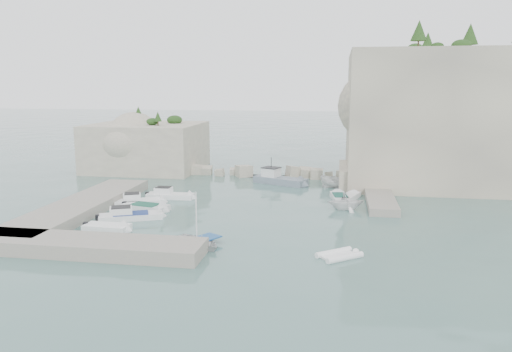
% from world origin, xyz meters
% --- Properties ---
extents(ground, '(400.00, 400.00, 0.00)m').
position_xyz_m(ground, '(0.00, 0.00, 0.00)').
color(ground, slate).
rests_on(ground, ground).
extents(cliff_east, '(26.00, 22.00, 17.00)m').
position_xyz_m(cliff_east, '(23.00, 23.00, 8.50)').
color(cliff_east, beige).
rests_on(cliff_east, ground).
extents(cliff_terrace, '(8.00, 10.00, 2.50)m').
position_xyz_m(cliff_terrace, '(13.00, 18.00, 1.25)').
color(cliff_terrace, beige).
rests_on(cliff_terrace, ground).
extents(outcrop_west, '(16.00, 14.00, 7.00)m').
position_xyz_m(outcrop_west, '(-20.00, 25.00, 3.50)').
color(outcrop_west, beige).
rests_on(outcrop_west, ground).
extents(quay_west, '(5.00, 24.00, 1.10)m').
position_xyz_m(quay_west, '(-17.00, -1.00, 0.55)').
color(quay_west, '#9E9689').
rests_on(quay_west, ground).
extents(quay_south, '(18.00, 4.00, 1.10)m').
position_xyz_m(quay_south, '(-10.00, -12.50, 0.55)').
color(quay_south, '#9E9689').
rests_on(quay_south, ground).
extents(ledge_east, '(3.00, 16.00, 0.80)m').
position_xyz_m(ledge_east, '(13.50, 10.00, 0.40)').
color(ledge_east, '#9E9689').
rests_on(ledge_east, ground).
extents(breakwater, '(28.00, 3.00, 1.40)m').
position_xyz_m(breakwater, '(-1.00, 22.00, 0.70)').
color(breakwater, beige).
rests_on(breakwater, ground).
extents(motorboat_a, '(5.92, 1.87, 1.40)m').
position_xyz_m(motorboat_a, '(-10.04, 6.58, 0.00)').
color(motorboat_a, white).
rests_on(motorboat_a, ground).
extents(motorboat_b, '(6.03, 4.00, 1.40)m').
position_xyz_m(motorboat_b, '(-12.35, 3.14, 0.00)').
color(motorboat_b, white).
rests_on(motorboat_b, ground).
extents(motorboat_c, '(5.80, 3.13, 0.70)m').
position_xyz_m(motorboat_c, '(-10.87, 1.02, 0.00)').
color(motorboat_c, silver).
rests_on(motorboat_c, ground).
extents(motorboat_d, '(6.79, 4.44, 1.40)m').
position_xyz_m(motorboat_d, '(-10.83, -2.72, 0.00)').
color(motorboat_d, white).
rests_on(motorboat_d, ground).
extents(motorboat_e, '(4.52, 2.02, 0.70)m').
position_xyz_m(motorboat_e, '(-11.40, -6.66, 0.00)').
color(motorboat_e, white).
rests_on(motorboat_e, ground).
extents(rowboat, '(5.72, 5.30, 0.97)m').
position_xyz_m(rowboat, '(-2.22, -9.66, 0.00)').
color(rowboat, white).
rests_on(rowboat, ground).
extents(inflatable_dinghy, '(3.86, 3.56, 0.44)m').
position_xyz_m(inflatable_dinghy, '(9.08, -10.38, 0.00)').
color(inflatable_dinghy, white).
rests_on(inflatable_dinghy, ground).
extents(tender_east_a, '(4.46, 4.09, 1.98)m').
position_xyz_m(tender_east_a, '(9.73, 4.63, 0.00)').
color(tender_east_a, white).
rests_on(tender_east_a, ground).
extents(tender_east_b, '(2.39, 5.07, 0.70)m').
position_xyz_m(tender_east_b, '(9.10, 8.90, 0.00)').
color(tender_east_b, silver).
rests_on(tender_east_b, ground).
extents(tender_east_c, '(2.79, 4.59, 0.70)m').
position_xyz_m(tender_east_c, '(10.25, 9.51, 0.00)').
color(tender_east_c, silver).
rests_on(tender_east_c, ground).
extents(tender_east_d, '(5.02, 2.42, 1.86)m').
position_xyz_m(tender_east_d, '(9.03, 15.45, 0.00)').
color(tender_east_d, silver).
rests_on(tender_east_d, ground).
extents(work_boat, '(8.09, 5.27, 2.20)m').
position_xyz_m(work_boat, '(1.41, 17.04, 0.00)').
color(work_boat, slate).
rests_on(work_boat, ground).
extents(rowboat_mast, '(0.10, 0.10, 4.20)m').
position_xyz_m(rowboat_mast, '(-2.22, -9.66, 2.58)').
color(rowboat_mast, white).
rests_on(rowboat_mast, rowboat).
extents(vegetation, '(53.48, 13.88, 13.40)m').
position_xyz_m(vegetation, '(17.83, 24.40, 17.93)').
color(vegetation, '#1E4219').
rests_on(vegetation, ground).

